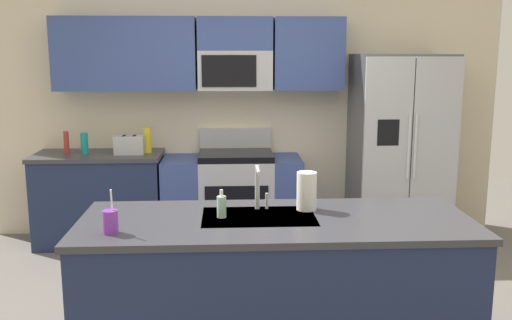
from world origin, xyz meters
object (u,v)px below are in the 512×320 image
(bottle_teal, at_px, (84,143))
(paper_towel_roll, at_px, (307,191))
(pepper_mill, at_px, (66,143))
(soap_dispenser, at_px, (222,206))
(toaster, at_px, (130,145))
(sink_faucet, at_px, (258,184))
(range_oven, at_px, (232,197))
(drink_cup_purple, at_px, (110,222))
(bottle_yellow, at_px, (147,140))
(refrigerator, at_px, (399,149))

(bottle_teal, xyz_separation_m, paper_towel_roll, (1.87, -2.06, 0.02))
(pepper_mill, bearing_deg, soap_dispenser, -55.81)
(soap_dispenser, height_order, paper_towel_roll, paper_towel_roll)
(bottle_teal, bearing_deg, toaster, -3.62)
(toaster, xyz_separation_m, pepper_mill, (-0.61, 0.05, 0.02))
(sink_faucet, xyz_separation_m, paper_towel_roll, (0.30, -0.01, -0.05))
(pepper_mill, height_order, paper_towel_roll, paper_towel_roll)
(range_oven, relative_size, drink_cup_purple, 5.46)
(pepper_mill, height_order, bottle_teal, pepper_mill)
(range_oven, distance_m, sink_faucet, 2.18)
(pepper_mill, relative_size, drink_cup_purple, 0.88)
(bottle_yellow, bearing_deg, soap_dispenser, -71.79)
(refrigerator, xyz_separation_m, bottle_teal, (-3.07, 0.05, 0.08))
(toaster, bearing_deg, drink_cup_purple, -82.99)
(bottle_teal, distance_m, bottle_yellow, 0.60)
(pepper_mill, height_order, bottle_yellow, bottle_yellow)
(drink_cup_purple, xyz_separation_m, paper_towel_roll, (1.13, 0.41, 0.05))
(range_oven, height_order, bottle_yellow, bottle_yellow)
(refrigerator, xyz_separation_m, toaster, (-2.63, 0.02, 0.07))
(bottle_teal, bearing_deg, range_oven, 1.01)
(bottle_yellow, xyz_separation_m, sink_faucet, (0.97, -2.10, 0.04))
(toaster, distance_m, pepper_mill, 0.61)
(bottle_yellow, bearing_deg, refrigerator, -2.06)
(refrigerator, distance_m, bottle_teal, 3.07)
(pepper_mill, distance_m, drink_cup_purple, 2.66)
(range_oven, height_order, sink_faucet, sink_faucet)
(toaster, height_order, bottle_teal, bottle_teal)
(bottle_teal, bearing_deg, sink_faucet, -52.68)
(refrigerator, relative_size, bottle_teal, 9.01)
(toaster, bearing_deg, refrigerator, -0.42)
(range_oven, bearing_deg, drink_cup_purple, -105.30)
(bottle_teal, height_order, bottle_yellow, bottle_yellow)
(range_oven, xyz_separation_m, bottle_yellow, (-0.82, 0.02, 0.58))
(range_oven, height_order, refrigerator, refrigerator)
(bottle_yellow, bearing_deg, drink_cup_purple, -86.87)
(sink_faucet, xyz_separation_m, soap_dispenser, (-0.23, -0.15, -0.10))
(toaster, height_order, sink_faucet, sink_faucet)
(bottle_yellow, distance_m, drink_cup_purple, 2.52)
(range_oven, bearing_deg, soap_dispenser, -92.13)
(range_oven, distance_m, refrigerator, 1.72)
(sink_faucet, height_order, paper_towel_roll, sink_faucet)
(pepper_mill, bearing_deg, paper_towel_roll, -45.59)
(drink_cup_purple, height_order, soap_dispenser, drink_cup_purple)
(toaster, xyz_separation_m, drink_cup_purple, (0.30, -2.45, -0.02))
(refrigerator, xyz_separation_m, drink_cup_purple, (-2.33, -2.43, 0.04))
(drink_cup_purple, xyz_separation_m, soap_dispenser, (0.60, 0.27, 0.00))
(bottle_yellow, relative_size, drink_cup_purple, 0.99)
(paper_towel_roll, bearing_deg, sink_faucet, 178.32)
(drink_cup_purple, bearing_deg, toaster, 97.01)
(range_oven, xyz_separation_m, paper_towel_roll, (0.45, -2.09, 0.58))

